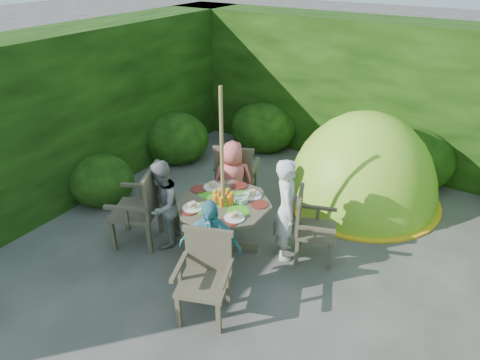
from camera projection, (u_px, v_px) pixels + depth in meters
The scene contains 13 objects.
ground at pixel (284, 281), 5.14m from camera, with size 60.00×60.00×0.00m, color #423F3B.
hedge_enclosure at pixel (336, 148), 5.53m from camera, with size 9.00×9.00×2.50m.
patio_table at pixel (223, 210), 5.42m from camera, with size 1.63×1.63×0.86m.
parasol_pole at pixel (222, 175), 5.18m from camera, with size 0.04×0.04×2.20m, color olive.
garden_chair_right at pixel (310, 225), 5.34m from camera, with size 0.62×0.66×0.89m.
garden_chair_left at pixel (141, 206), 5.58m from camera, with size 0.77×0.81×1.05m.
garden_chair_back at pixel (236, 175), 6.40m from camera, with size 0.76×0.71×1.01m.
garden_chair_front at pixel (205, 274), 4.51m from camera, with size 0.69×0.65×0.93m.
child_right at pixel (287, 210), 5.28m from camera, with size 0.50×0.33×1.36m, color silver.
child_left at pixel (162, 205), 5.52m from camera, with size 0.59×0.46×1.21m, color gray.
child_back at pixel (233, 181), 6.12m from camera, with size 0.58×0.38×1.19m, color #E96160.
child_front at pixel (210, 248), 4.72m from camera, with size 0.71×0.30×1.22m, color teal.
dome_tent at pixel (359, 198), 6.85m from camera, with size 2.61×2.61×2.82m.
Camera 1 is at (1.65, -3.61, 3.52)m, focal length 32.00 mm.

